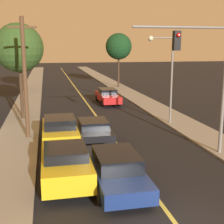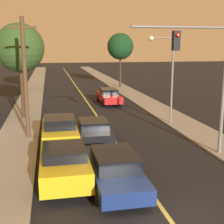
# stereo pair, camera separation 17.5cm
# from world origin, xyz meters

# --- Properties ---
(road_surface) EXTENTS (8.81, 80.00, 0.01)m
(road_surface) POSITION_xyz_m (0.00, 36.00, 0.01)
(road_surface) COLOR black
(road_surface) RESTS_ON ground
(sidewalk_left) EXTENTS (2.50, 80.00, 0.12)m
(sidewalk_left) POSITION_xyz_m (-5.66, 36.00, 0.06)
(sidewalk_left) COLOR gray
(sidewalk_left) RESTS_ON ground
(sidewalk_right) EXTENTS (2.50, 80.00, 0.12)m
(sidewalk_right) POSITION_xyz_m (5.66, 36.00, 0.06)
(sidewalk_right) COLOR gray
(sidewalk_right) RESTS_ON ground
(car_near_lane_front) EXTENTS (1.97, 5.15, 1.42)m
(car_near_lane_front) POSITION_xyz_m (-1.23, 3.41, 0.72)
(car_near_lane_front) COLOR navy
(car_near_lane_front) RESTS_ON ground
(car_near_lane_second) EXTENTS (1.95, 4.30, 1.32)m
(car_near_lane_second) POSITION_xyz_m (-1.23, 9.42, 0.71)
(car_near_lane_second) COLOR black
(car_near_lane_second) RESTS_ON ground
(car_outer_lane_front) EXTENTS (2.02, 4.39, 1.56)m
(car_outer_lane_front) POSITION_xyz_m (-3.17, 4.09, 0.84)
(car_outer_lane_front) COLOR gold
(car_outer_lane_front) RESTS_ON ground
(car_outer_lane_second) EXTENTS (2.02, 4.51, 1.65)m
(car_outer_lane_second) POSITION_xyz_m (-3.17, 9.13, 0.84)
(car_outer_lane_second) COLOR gold
(car_outer_lane_second) RESTS_ON ground
(car_far_oncoming) EXTENTS (1.86, 5.02, 1.45)m
(car_far_oncoming) POSITION_xyz_m (1.98, 21.39, 0.76)
(car_far_oncoming) COLOR red
(car_far_oncoming) RESTS_ON ground
(traffic_signal_mast) EXTENTS (4.84, 0.42, 6.47)m
(traffic_signal_mast) POSITION_xyz_m (3.73, 5.83, 4.49)
(traffic_signal_mast) COLOR slate
(traffic_signal_mast) RESTS_ON ground
(streetlamp_right) EXTENTS (1.85, 0.36, 6.07)m
(streetlamp_right) POSITION_xyz_m (4.28, 12.36, 4.11)
(streetlamp_right) COLOR slate
(streetlamp_right) RESTS_ON ground
(utility_pole_left) EXTENTS (1.60, 0.24, 7.02)m
(utility_pole_left) POSITION_xyz_m (-5.01, 10.72, 3.79)
(utility_pole_left) COLOR #513823
(utility_pole_left) RESTS_ON ground
(tree_left_near) EXTENTS (3.56, 3.56, 7.04)m
(tree_left_near) POSITION_xyz_m (-5.66, 16.04, 5.36)
(tree_left_near) COLOR #3D2B1C
(tree_left_near) RESTS_ON ground
(tree_left_far) EXTENTS (3.72, 3.72, 6.25)m
(tree_left_far) POSITION_xyz_m (-6.60, 31.77, 4.48)
(tree_left_far) COLOR #3D2B1C
(tree_left_far) RESTS_ON ground
(tree_right_near) EXTENTS (3.44, 3.44, 7.07)m
(tree_right_near) POSITION_xyz_m (5.70, 32.76, 5.45)
(tree_right_near) COLOR #3D2B1C
(tree_right_near) RESTS_ON ground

